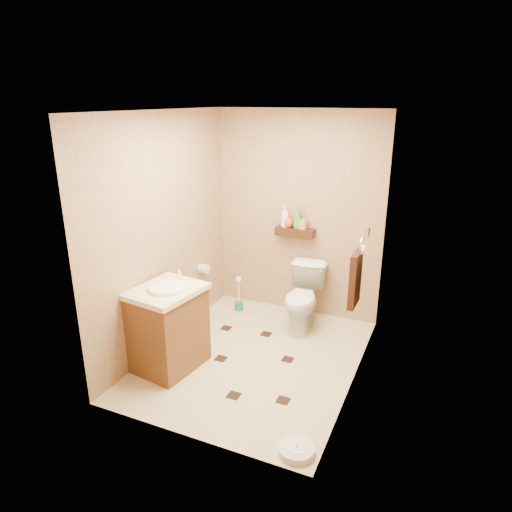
% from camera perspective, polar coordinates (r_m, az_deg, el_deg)
% --- Properties ---
extents(ground, '(2.50, 2.50, 0.00)m').
position_cam_1_polar(ground, '(4.75, -0.20, -12.59)').
color(ground, tan).
rests_on(ground, ground).
extents(wall_back, '(2.00, 0.04, 2.40)m').
position_cam_1_polar(wall_back, '(5.37, 5.23, 5.05)').
color(wall_back, tan).
rests_on(wall_back, ground).
extents(wall_front, '(2.00, 0.04, 2.40)m').
position_cam_1_polar(wall_front, '(3.22, -9.34, -4.98)').
color(wall_front, tan).
rests_on(wall_front, ground).
extents(wall_left, '(0.04, 2.50, 2.40)m').
position_cam_1_polar(wall_left, '(4.72, -11.39, 2.78)').
color(wall_left, tan).
rests_on(wall_left, ground).
extents(wall_right, '(0.04, 2.50, 2.40)m').
position_cam_1_polar(wall_right, '(3.97, 13.09, -0.52)').
color(wall_right, tan).
rests_on(wall_right, ground).
extents(ceiling, '(2.00, 2.50, 0.02)m').
position_cam_1_polar(ceiling, '(4.04, -0.25, 17.72)').
color(ceiling, silver).
rests_on(ceiling, wall_back).
extents(wall_shelf, '(0.46, 0.14, 0.10)m').
position_cam_1_polar(wall_shelf, '(5.34, 4.90, 2.99)').
color(wall_shelf, '#351C0E').
rests_on(wall_shelf, wall_back).
extents(floor_accents, '(1.17, 1.25, 0.01)m').
position_cam_1_polar(floor_accents, '(4.72, -0.47, -12.84)').
color(floor_accents, black).
rests_on(floor_accents, ground).
extents(toilet, '(0.46, 0.74, 0.72)m').
position_cam_1_polar(toilet, '(5.20, 5.89, -5.27)').
color(toilet, white).
rests_on(toilet, ground).
extents(vanity, '(0.64, 0.74, 0.95)m').
position_cam_1_polar(vanity, '(4.50, -10.88, -8.68)').
color(vanity, brown).
rests_on(vanity, ground).
extents(bathroom_scale, '(0.34, 0.34, 0.06)m').
position_cam_1_polar(bathroom_scale, '(3.70, 5.09, -22.94)').
color(bathroom_scale, silver).
rests_on(bathroom_scale, ground).
extents(toilet_brush, '(0.10, 0.10, 0.45)m').
position_cam_1_polar(toilet_brush, '(5.66, -2.15, -5.30)').
color(toilet_brush, '#1B6C6B').
rests_on(toilet_brush, ground).
extents(towel_ring, '(0.12, 0.30, 0.76)m').
position_cam_1_polar(towel_ring, '(4.30, 12.37, -2.53)').
color(towel_ring, silver).
rests_on(towel_ring, wall_right).
extents(toilet_paper, '(0.12, 0.11, 0.12)m').
position_cam_1_polar(toilet_paper, '(5.40, -6.54, -1.58)').
color(toilet_paper, silver).
rests_on(toilet_paper, wall_left).
extents(bottle_a, '(0.14, 0.14, 0.25)m').
position_cam_1_polar(bottle_a, '(5.34, 3.64, 4.95)').
color(bottle_a, white).
rests_on(bottle_a, wall_shelf).
extents(bottle_b, '(0.09, 0.09, 0.15)m').
position_cam_1_polar(bottle_b, '(5.34, 3.94, 4.38)').
color(bottle_b, yellow).
rests_on(bottle_b, wall_shelf).
extents(bottle_c, '(0.16, 0.16, 0.16)m').
position_cam_1_polar(bottle_c, '(5.33, 4.09, 4.42)').
color(bottle_c, '#C74017').
rests_on(bottle_c, wall_shelf).
extents(bottle_d, '(0.13, 0.13, 0.25)m').
position_cam_1_polar(bottle_d, '(5.29, 5.22, 4.78)').
color(bottle_d, green).
rests_on(bottle_d, wall_shelf).
extents(bottle_e, '(0.08, 0.09, 0.17)m').
position_cam_1_polar(bottle_e, '(5.28, 5.93, 4.26)').
color(bottle_e, '#CB8843').
rests_on(bottle_e, wall_shelf).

